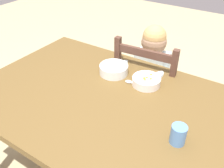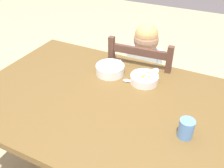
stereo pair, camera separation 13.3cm
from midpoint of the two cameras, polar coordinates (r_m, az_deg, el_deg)
dining_table at (r=1.40m, az=0.55°, el=-5.85°), size 1.44×0.97×0.70m
dining_chair at (r=1.89m, az=10.34°, el=-1.69°), size 0.45×0.45×0.88m
child_figure at (r=1.78m, az=10.75°, el=3.11°), size 0.32×0.31×0.94m
bowl_of_peas at (r=1.53m, az=2.91°, el=3.35°), size 0.18×0.18×0.06m
bowl_of_carrots at (r=1.45m, az=10.51°, el=0.63°), size 0.16×0.16×0.05m
spoon at (r=1.47m, az=7.22°, el=0.26°), size 0.14×0.04×0.01m
drinking_cup at (r=1.13m, az=18.32°, el=-11.11°), size 0.07×0.07×0.09m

